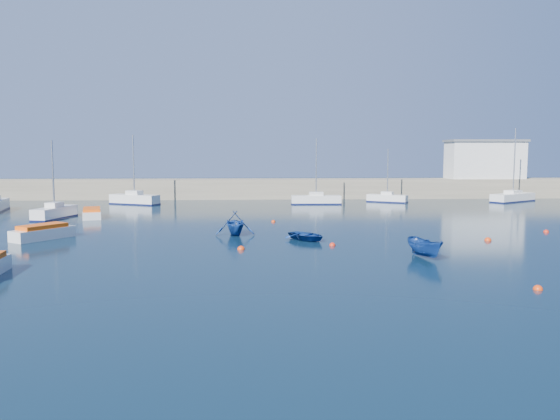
{
  "coord_description": "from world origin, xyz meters",
  "views": [
    {
      "loc": [
        -1.63,
        -27.5,
        6.02
      ],
      "look_at": [
        0.43,
        15.07,
        1.6
      ],
      "focal_mm": 35.0,
      "sensor_mm": 36.0,
      "label": 1
    }
  ],
  "objects_px": {
    "sailboat_5": "(135,199)",
    "dinghy_center": "(307,236)",
    "harbor_office": "(485,160)",
    "dinghy_left": "(235,223)",
    "sailboat_6": "(316,199)",
    "motorboat_1": "(43,232)",
    "motorboat_2": "(92,213)",
    "dinghy_right": "(425,248)",
    "sailboat_3": "(55,212)",
    "sailboat_8": "(513,197)",
    "sailboat_7": "(387,198)"
  },
  "relations": [
    {
      "from": "sailboat_3",
      "to": "sailboat_8",
      "type": "height_order",
      "value": "sailboat_8"
    },
    {
      "from": "sailboat_7",
      "to": "sailboat_8",
      "type": "relative_size",
      "value": 0.72
    },
    {
      "from": "sailboat_8",
      "to": "dinghy_center",
      "type": "xyz_separation_m",
      "value": [
        -28.87,
        -29.35,
        -0.25
      ]
    },
    {
      "from": "sailboat_5",
      "to": "sailboat_6",
      "type": "height_order",
      "value": "sailboat_5"
    },
    {
      "from": "sailboat_6",
      "to": "dinghy_left",
      "type": "height_order",
      "value": "sailboat_6"
    },
    {
      "from": "sailboat_6",
      "to": "motorboat_2",
      "type": "xyz_separation_m",
      "value": [
        -22.68,
        -12.76,
        -0.15
      ]
    },
    {
      "from": "sailboat_5",
      "to": "sailboat_6",
      "type": "distance_m",
      "value": 21.63
    },
    {
      "from": "harbor_office",
      "to": "motorboat_1",
      "type": "height_order",
      "value": "harbor_office"
    },
    {
      "from": "sailboat_5",
      "to": "dinghy_center",
      "type": "distance_m",
      "value": 33.14
    },
    {
      "from": "sailboat_7",
      "to": "motorboat_1",
      "type": "relative_size",
      "value": 1.51
    },
    {
      "from": "sailboat_5",
      "to": "sailboat_7",
      "type": "xyz_separation_m",
      "value": [
        30.74,
        1.36,
        -0.12
      ]
    },
    {
      "from": "sailboat_5",
      "to": "dinghy_right",
      "type": "distance_m",
      "value": 42.23
    },
    {
      "from": "motorboat_1",
      "to": "dinghy_right",
      "type": "distance_m",
      "value": 26.11
    },
    {
      "from": "motorboat_1",
      "to": "sailboat_6",
      "type": "bearing_deg",
      "value": 84.32
    },
    {
      "from": "motorboat_1",
      "to": "dinghy_left",
      "type": "height_order",
      "value": "dinghy_left"
    },
    {
      "from": "dinghy_center",
      "to": "sailboat_6",
      "type": "bearing_deg",
      "value": 44.31
    },
    {
      "from": "harbor_office",
      "to": "dinghy_left",
      "type": "distance_m",
      "value": 47.07
    },
    {
      "from": "harbor_office",
      "to": "sailboat_5",
      "type": "xyz_separation_m",
      "value": [
        -45.81,
        -8.12,
        -4.45
      ]
    },
    {
      "from": "sailboat_8",
      "to": "sailboat_3",
      "type": "bearing_deg",
      "value": 73.56
    },
    {
      "from": "sailboat_6",
      "to": "sailboat_8",
      "type": "bearing_deg",
      "value": -84.18
    },
    {
      "from": "sailboat_8",
      "to": "motorboat_1",
      "type": "xyz_separation_m",
      "value": [
        -47.46,
        -27.98,
        -0.07
      ]
    },
    {
      "from": "sailboat_5",
      "to": "dinghy_center",
      "type": "relative_size",
      "value": 2.64
    },
    {
      "from": "sailboat_6",
      "to": "sailboat_7",
      "type": "bearing_deg",
      "value": -75.94
    },
    {
      "from": "sailboat_3",
      "to": "dinghy_left",
      "type": "bearing_deg",
      "value": -19.85
    },
    {
      "from": "sailboat_5",
      "to": "motorboat_1",
      "type": "relative_size",
      "value": 1.88
    },
    {
      "from": "motorboat_1",
      "to": "motorboat_2",
      "type": "height_order",
      "value": "motorboat_1"
    },
    {
      "from": "sailboat_6",
      "to": "sailboat_7",
      "type": "xyz_separation_m",
      "value": [
        9.13,
        2.17,
        -0.05
      ]
    },
    {
      "from": "sailboat_6",
      "to": "dinghy_right",
      "type": "distance_m",
      "value": 33.96
    },
    {
      "from": "harbor_office",
      "to": "dinghy_center",
      "type": "xyz_separation_m",
      "value": [
        -27.94,
        -36.03,
        -4.78
      ]
    },
    {
      "from": "sailboat_6",
      "to": "motorboat_2",
      "type": "bearing_deg",
      "value": 120.03
    },
    {
      "from": "sailboat_8",
      "to": "dinghy_right",
      "type": "xyz_separation_m",
      "value": [
        -22.66,
        -36.13,
        0.01
      ]
    },
    {
      "from": "sailboat_5",
      "to": "dinghy_center",
      "type": "bearing_deg",
      "value": -121.63
    },
    {
      "from": "sailboat_3",
      "to": "dinghy_left",
      "type": "xyz_separation_m",
      "value": [
        17.08,
        -11.02,
        0.28
      ]
    },
    {
      "from": "sailboat_8",
      "to": "dinghy_left",
      "type": "distance_m",
      "value": 43.14
    },
    {
      "from": "motorboat_2",
      "to": "dinghy_left",
      "type": "bearing_deg",
      "value": -55.69
    },
    {
      "from": "harbor_office",
      "to": "dinghy_left",
      "type": "bearing_deg",
      "value": -134.8
    },
    {
      "from": "dinghy_left",
      "to": "dinghy_right",
      "type": "distance_m",
      "value": 14.8
    },
    {
      "from": "harbor_office",
      "to": "motorboat_1",
      "type": "distance_m",
      "value": 58.2
    },
    {
      "from": "sailboat_5",
      "to": "sailboat_6",
      "type": "xyz_separation_m",
      "value": [
        21.61,
        -0.81,
        -0.07
      ]
    },
    {
      "from": "harbor_office",
      "to": "motorboat_1",
      "type": "xyz_separation_m",
      "value": [
        -46.53,
        -34.65,
        -4.6
      ]
    },
    {
      "from": "sailboat_7",
      "to": "dinghy_center",
      "type": "relative_size",
      "value": 2.12
    },
    {
      "from": "sailboat_5",
      "to": "motorboat_2",
      "type": "relative_size",
      "value": 1.72
    },
    {
      "from": "sailboat_3",
      "to": "dinghy_center",
      "type": "relative_size",
      "value": 2.32
    },
    {
      "from": "sailboat_5",
      "to": "dinghy_center",
      "type": "height_order",
      "value": "sailboat_5"
    },
    {
      "from": "sailboat_3",
      "to": "sailboat_5",
      "type": "xyz_separation_m",
      "value": [
        4.31,
        14.12,
        0.05
      ]
    },
    {
      "from": "harbor_office",
      "to": "dinghy_left",
      "type": "relative_size",
      "value": 2.98
    },
    {
      "from": "motorboat_1",
      "to": "dinghy_center",
      "type": "relative_size",
      "value": 1.41
    },
    {
      "from": "motorboat_1",
      "to": "harbor_office",
      "type": "bearing_deg",
      "value": 71.98
    },
    {
      "from": "sailboat_5",
      "to": "sailboat_8",
      "type": "xyz_separation_m",
      "value": [
        46.74,
        1.45,
        -0.08
      ]
    },
    {
      "from": "motorboat_2",
      "to": "dinghy_right",
      "type": "xyz_separation_m",
      "value": [
        25.15,
        -21.11,
        0.15
      ]
    }
  ]
}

